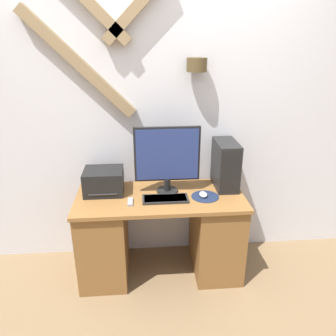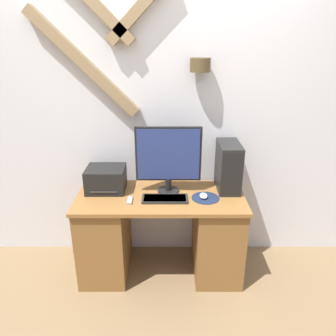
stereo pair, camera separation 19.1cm
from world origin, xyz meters
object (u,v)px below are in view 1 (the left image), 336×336
object	(u,v)px
mouse	(203,194)
printer	(104,181)
keyboard	(165,199)
computer_tower	(226,165)
remote_control	(130,202)
monitor	(167,157)

from	to	relation	value
mouse	printer	size ratio (longest dim) A/B	0.29
keyboard	computer_tower	size ratio (longest dim) A/B	0.91
remote_control	mouse	bearing A→B (deg)	5.31
computer_tower	remote_control	size ratio (longest dim) A/B	3.29
mouse	printer	bearing A→B (deg)	168.96
computer_tower	remote_control	xyz separation A→B (m)	(-0.78, -0.23, -0.19)
printer	monitor	bearing A→B (deg)	-3.32
computer_tower	printer	world-z (taller)	computer_tower
mouse	printer	distance (m)	0.80
keyboard	remote_control	distance (m)	0.27
mouse	computer_tower	distance (m)	0.33
printer	remote_control	distance (m)	0.31
mouse	remote_control	world-z (taller)	mouse
mouse	printer	xyz separation A→B (m)	(-0.78, 0.15, 0.07)
keyboard	remote_control	size ratio (longest dim) A/B	2.99
keyboard	printer	bearing A→B (deg)	159.41
printer	mouse	bearing A→B (deg)	-11.04
keyboard	mouse	distance (m)	0.30
monitor	mouse	distance (m)	0.41
monitor	keyboard	bearing A→B (deg)	-100.06
remote_control	monitor	bearing A→B (deg)	30.79
keyboard	computer_tower	world-z (taller)	computer_tower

